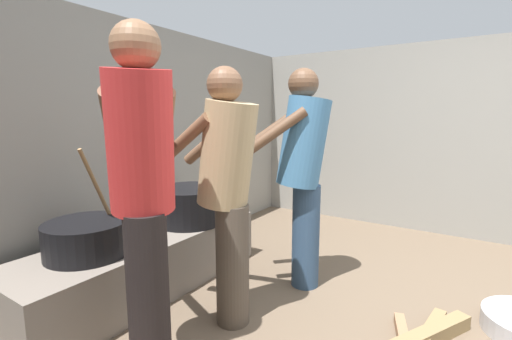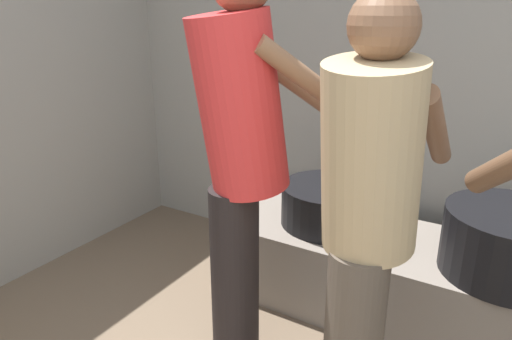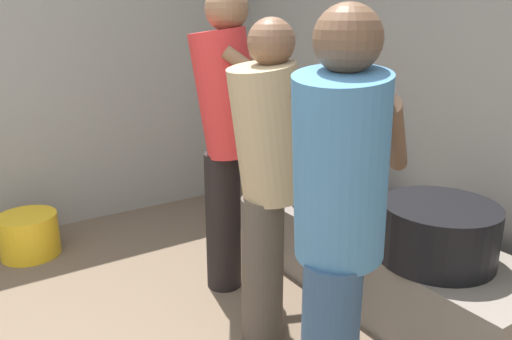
{
  "view_description": "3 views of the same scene",
  "coord_description": "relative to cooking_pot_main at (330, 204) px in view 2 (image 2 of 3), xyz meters",
  "views": [
    {
      "loc": [
        -1.84,
        0.2,
        1.25
      ],
      "look_at": [
        -0.13,
        1.31,
        0.93
      ],
      "focal_mm": 24.47,
      "sensor_mm": 36.0,
      "label": 1
    },
    {
      "loc": [
        0.14,
        0.1,
        1.47
      ],
      "look_at": [
        -0.65,
        1.4,
        0.94
      ],
      "focal_mm": 32.82,
      "sensor_mm": 36.0,
      "label": 2
    },
    {
      "loc": [
        1.53,
        0.2,
        1.55
      ],
      "look_at": [
        -0.52,
        1.53,
        0.78
      ],
      "focal_mm": 35.58,
      "sensor_mm": 36.0,
      "label": 3
    }
  ],
  "objects": [
    {
      "name": "cooking_pot_secondary",
      "position": [
        0.83,
        -0.06,
        0.03
      ],
      "size": [
        0.55,
        0.55,
        0.28
      ],
      "color": "black",
      "rests_on": "hearth_ledge"
    },
    {
      "name": "hearth_ledge",
      "position": [
        0.42,
        -0.02,
        -0.31
      ],
      "size": [
        1.85,
        0.6,
        0.4
      ],
      "primitive_type": "cube",
      "color": "slate",
      "rests_on": "ground_plane"
    },
    {
      "name": "cook_in_red_shirt",
      "position": [
        -0.1,
        -0.67,
        0.45
      ],
      "size": [
        0.68,
        0.73,
        1.67
      ],
      "color": "black",
      "rests_on": "ground_plane"
    },
    {
      "name": "block_enclosure_rear",
      "position": [
        0.68,
        0.5,
        0.49
      ],
      "size": [
        4.87,
        0.2,
        2.0
      ],
      "primitive_type": "cube",
      "color": "gray",
      "rests_on": "ground_plane"
    },
    {
      "name": "cook_in_tan_shirt",
      "position": [
        0.42,
        -0.76,
        0.36
      ],
      "size": [
        0.34,
        0.64,
        1.53
      ],
      "color": "#4C4238",
      "rests_on": "ground_plane"
    },
    {
      "name": "cooking_pot_main",
      "position": [
        0.0,
        0.0,
        0.0
      ],
      "size": [
        0.5,
        0.5,
        0.66
      ],
      "color": "black",
      "rests_on": "hearth_ledge"
    }
  ]
}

